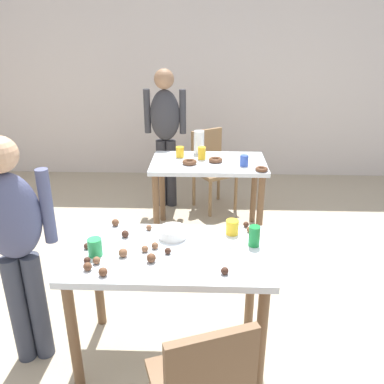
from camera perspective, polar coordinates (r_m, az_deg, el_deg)
ground_plane at (r=2.92m, az=0.21°, el=-19.08°), size 6.40×6.40×0.00m
wall_back at (r=5.41m, az=1.34°, el=15.85°), size 6.40×0.10×2.60m
dining_table_near at (r=2.38m, az=-3.19°, el=-10.68°), size 1.14×0.65×0.75m
dining_table_far at (r=3.84m, az=2.31°, el=2.63°), size 1.07×0.64×0.75m
chair_far_table at (r=4.51m, az=2.74°, el=3.94°), size 0.55×0.55×0.87m
person_girl_near at (r=2.45m, az=-23.74°, el=-5.92°), size 0.45×0.29×1.43m
person_adult_far at (r=4.40m, az=-3.79°, el=9.10°), size 0.45×0.21×1.52m
mixing_bowl at (r=2.44m, az=-2.76°, el=-5.74°), size 0.17×0.17×0.06m
soda_can at (r=2.37m, az=8.79°, el=-6.17°), size 0.07×0.07×0.12m
fork_near at (r=2.35m, az=3.72°, el=-7.78°), size 0.17×0.02×0.01m
cup_near_0 at (r=2.48m, az=5.71°, el=-4.97°), size 0.08×0.08×0.09m
cup_near_1 at (r=2.31m, az=-13.54°, el=-7.59°), size 0.08×0.08×0.10m
cake_ball_0 at (r=2.40m, az=-14.64°, el=-7.40°), size 0.04×0.04×0.04m
cake_ball_1 at (r=2.21m, az=-5.78°, el=-9.24°), size 0.05×0.05×0.05m
cake_ball_2 at (r=2.27m, az=-14.61°, el=-9.32°), size 0.04×0.04×0.04m
cake_ball_3 at (r=2.47m, az=-9.42°, el=-5.86°), size 0.05×0.05×0.05m
cake_ball_4 at (r=2.34m, az=-5.25°, el=-7.54°), size 0.04×0.04×0.04m
cake_ball_5 at (r=2.54m, az=-6.10°, el=-5.00°), size 0.04×0.04×0.04m
cake_ball_6 at (r=2.31m, az=-6.68°, el=-7.97°), size 0.04×0.04×0.04m
cake_ball_7 at (r=2.52m, az=8.14°, el=-5.26°), size 0.04×0.04×0.04m
cake_ball_8 at (r=2.58m, az=7.64°, el=-4.57°), size 0.04×0.04×0.04m
cake_ball_9 at (r=2.28m, az=-9.72°, el=-8.45°), size 0.05×0.05×0.05m
cake_ball_10 at (r=2.14m, az=-12.46°, el=-10.96°), size 0.05×0.05×0.05m
cake_ball_11 at (r=2.25m, az=-13.32°, el=-9.38°), size 0.04×0.04×0.04m
cake_ball_12 at (r=2.11m, az=4.65°, el=-11.04°), size 0.04×0.04×0.04m
cake_ball_13 at (r=2.28m, az=-3.44°, el=-8.30°), size 0.04×0.04×0.04m
cake_ball_14 at (r=2.62m, az=-10.77°, el=-4.27°), size 0.05×0.05×0.05m
cake_ball_15 at (r=2.21m, az=-14.53°, el=-10.15°), size 0.05×0.05×0.05m
pitcher_far at (r=4.02m, az=0.95°, el=7.07°), size 0.10×0.10×0.22m
cup_far_0 at (r=3.69m, az=7.38°, el=4.43°), size 0.08×0.08×0.10m
cup_far_1 at (r=3.84m, az=1.40°, el=5.52°), size 0.07×0.07×0.12m
cup_far_2 at (r=3.90m, az=-1.72°, el=5.67°), size 0.08×0.08×0.10m
donut_far_0 at (r=3.71m, az=-0.35°, el=4.24°), size 0.13×0.13×0.04m
donut_far_1 at (r=3.78m, az=3.35°, el=4.55°), size 0.13×0.13×0.04m
donut_far_2 at (r=3.59m, az=9.80°, el=3.20°), size 0.11×0.11×0.03m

